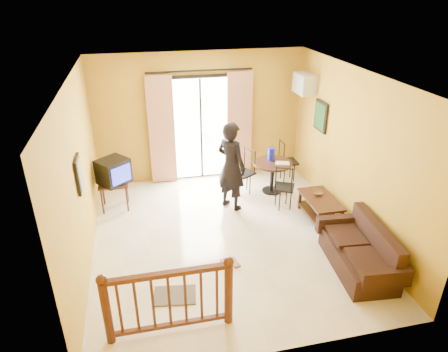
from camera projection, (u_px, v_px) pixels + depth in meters
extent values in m
plane|color=beige|center=(226.00, 237.00, 7.02)|extent=(5.00, 5.00, 0.00)
plane|color=white|center=(226.00, 76.00, 5.80)|extent=(5.00, 5.00, 0.00)
plane|color=#B78C23|center=(200.00, 118.00, 8.60)|extent=(4.50, 0.00, 4.50)
plane|color=#B78C23|center=(279.00, 259.00, 4.22)|extent=(4.50, 0.00, 4.50)
plane|color=#B78C23|center=(80.00, 178.00, 5.97)|extent=(0.00, 5.00, 5.00)
plane|color=#B78C23|center=(354.00, 152.00, 6.85)|extent=(0.00, 5.00, 5.00)
cube|color=black|center=(201.00, 129.00, 8.70)|extent=(1.34, 0.03, 2.34)
cube|color=white|center=(201.00, 129.00, 8.67)|extent=(1.20, 0.04, 2.20)
cube|color=black|center=(201.00, 130.00, 8.65)|extent=(0.04, 0.02, 2.20)
cube|color=beige|center=(162.00, 131.00, 8.44)|extent=(0.55, 0.08, 2.35)
cube|color=beige|center=(239.00, 125.00, 8.77)|extent=(0.55, 0.08, 2.35)
cylinder|color=black|center=(200.00, 71.00, 8.07)|extent=(2.20, 0.04, 0.04)
cube|color=black|center=(113.00, 183.00, 7.69)|extent=(0.56, 0.46, 0.04)
cylinder|color=black|center=(102.00, 201.00, 7.60)|extent=(0.04, 0.04, 0.54)
cylinder|color=black|center=(127.00, 199.00, 7.70)|extent=(0.04, 0.04, 0.54)
cylinder|color=black|center=(103.00, 192.00, 7.93)|extent=(0.04, 0.04, 0.54)
cylinder|color=black|center=(127.00, 190.00, 8.02)|extent=(0.04, 0.04, 0.54)
cube|color=black|center=(113.00, 171.00, 7.59)|extent=(0.71, 0.70, 0.48)
cube|color=#2833F4|center=(121.00, 175.00, 7.45)|extent=(0.34, 0.28, 0.34)
cube|color=black|center=(79.00, 174.00, 5.73)|extent=(0.04, 0.42, 0.52)
cube|color=#58534B|center=(81.00, 174.00, 5.74)|extent=(0.01, 0.34, 0.44)
cylinder|color=black|center=(273.00, 163.00, 8.26)|extent=(0.81, 0.81, 0.04)
cylinder|color=black|center=(272.00, 177.00, 8.40)|extent=(0.08, 0.08, 0.66)
cylinder|color=black|center=(271.00, 191.00, 8.54)|extent=(0.40, 0.40, 0.03)
cylinder|color=#1417BE|center=(271.00, 154.00, 8.29)|extent=(0.15, 0.15, 0.27)
cube|color=beige|center=(282.00, 163.00, 8.19)|extent=(0.32, 0.25, 0.02)
cube|color=silver|center=(304.00, 84.00, 8.20)|extent=(0.30, 0.60, 0.40)
cube|color=gray|center=(298.00, 84.00, 8.17)|extent=(0.02, 0.56, 0.36)
cube|color=black|center=(321.00, 116.00, 7.88)|extent=(0.04, 0.50, 0.60)
cube|color=black|center=(320.00, 116.00, 7.87)|extent=(0.01, 0.42, 0.52)
cube|color=black|center=(321.00, 199.00, 7.39)|extent=(0.54, 0.97, 0.04)
cube|color=black|center=(319.00, 212.00, 7.51)|extent=(0.50, 0.93, 0.03)
cube|color=black|center=(319.00, 223.00, 7.05)|extent=(0.05, 0.05, 0.41)
cube|color=black|center=(341.00, 220.00, 7.14)|extent=(0.05, 0.05, 0.41)
cube|color=black|center=(300.00, 199.00, 7.81)|extent=(0.05, 0.05, 0.41)
cube|color=black|center=(320.00, 197.00, 7.90)|extent=(0.05, 0.05, 0.41)
imported|color=brown|center=(318.00, 194.00, 7.49)|extent=(0.19, 0.19, 0.05)
cube|color=black|center=(357.00, 258.00, 6.18)|extent=(0.85, 1.50, 0.36)
cube|color=black|center=(376.00, 239.00, 6.09)|extent=(0.29, 1.45, 0.50)
cube|color=black|center=(386.00, 278.00, 5.48)|extent=(0.73, 0.21, 0.27)
cube|color=black|center=(338.00, 223.00, 6.71)|extent=(0.73, 0.21, 0.27)
cube|color=black|center=(368.00, 261.00, 5.80)|extent=(0.55, 0.63, 0.09)
cube|color=black|center=(346.00, 236.00, 6.36)|extent=(0.55, 0.63, 0.09)
imported|color=black|center=(231.00, 166.00, 7.59)|extent=(0.72, 0.76, 1.76)
cylinder|color=#471E0F|center=(107.00, 313.00, 4.78)|extent=(0.11, 0.11, 0.92)
cylinder|color=#471E0F|center=(229.00, 294.00, 5.08)|extent=(0.11, 0.11, 0.92)
sphere|color=#471E0F|center=(101.00, 280.00, 4.56)|extent=(0.13, 0.13, 0.13)
sphere|color=#471E0F|center=(229.00, 262.00, 4.85)|extent=(0.13, 0.13, 0.13)
cube|color=#471E0F|center=(167.00, 274.00, 4.73)|extent=(1.55, 0.08, 0.06)
cube|color=#471E0F|center=(171.00, 325.00, 5.09)|extent=(1.55, 0.06, 0.05)
cube|color=#534B43|center=(175.00, 295.00, 5.69)|extent=(0.65, 0.48, 0.02)
cube|color=brown|center=(226.00, 264.00, 6.32)|extent=(0.15, 0.27, 0.03)
cube|color=brown|center=(235.00, 262.00, 6.35)|extent=(0.15, 0.27, 0.03)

